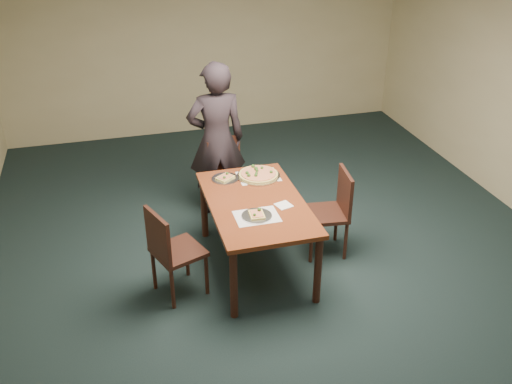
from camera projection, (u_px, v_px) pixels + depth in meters
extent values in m
plane|color=black|center=(287.00, 276.00, 5.64)|extent=(8.00, 8.00, 0.00)
plane|color=#C0B285|center=(205.00, 40.00, 8.36)|extent=(6.00, 0.00, 6.00)
cube|color=#592511|center=(256.00, 203.00, 5.45)|extent=(0.90, 1.50, 0.04)
cylinder|color=black|center=(234.00, 284.00, 4.95)|extent=(0.07, 0.07, 0.70)
cylinder|color=black|center=(204.00, 208.00, 6.12)|extent=(0.07, 0.07, 0.70)
cylinder|color=black|center=(318.00, 270.00, 5.13)|extent=(0.07, 0.07, 0.70)
cylinder|color=black|center=(273.00, 198.00, 6.30)|extent=(0.07, 0.07, 0.70)
cube|color=black|center=(233.00, 181.00, 6.45)|extent=(0.53, 0.53, 0.04)
cylinder|color=black|center=(228.00, 210.00, 6.35)|extent=(0.04, 0.04, 0.43)
cylinder|color=black|center=(212.00, 197.00, 6.61)|extent=(0.04, 0.04, 0.43)
cylinder|color=black|center=(255.00, 202.00, 6.52)|extent=(0.04, 0.04, 0.43)
cylinder|color=black|center=(238.00, 189.00, 6.79)|extent=(0.04, 0.04, 0.43)
cube|color=black|center=(224.00, 156.00, 6.48)|extent=(0.41, 0.16, 0.44)
cube|color=black|center=(178.00, 251.00, 5.22)|extent=(0.54, 0.54, 0.04)
cylinder|color=black|center=(207.00, 275.00, 5.30)|extent=(0.04, 0.04, 0.43)
cylinder|color=black|center=(173.00, 289.00, 5.12)|extent=(0.04, 0.04, 0.43)
cylinder|color=black|center=(187.00, 257.00, 5.56)|extent=(0.04, 0.04, 0.43)
cylinder|color=black|center=(154.00, 270.00, 5.37)|extent=(0.04, 0.04, 0.43)
cube|color=black|center=(158.00, 236.00, 5.01)|extent=(0.18, 0.40, 0.44)
cube|color=black|center=(325.00, 214.00, 5.82)|extent=(0.47, 0.47, 0.04)
cylinder|color=black|center=(303.00, 225.00, 6.07)|extent=(0.04, 0.04, 0.43)
cylinder|color=black|center=(336.00, 223.00, 6.11)|extent=(0.04, 0.04, 0.43)
cylinder|color=black|center=(311.00, 244.00, 5.75)|extent=(0.04, 0.04, 0.43)
cylinder|color=black|center=(346.00, 241.00, 5.80)|extent=(0.04, 0.04, 0.43)
cube|color=black|center=(345.00, 192.00, 5.73)|extent=(0.09, 0.42, 0.44)
imported|color=black|center=(216.00, 140.00, 6.37)|extent=(0.66, 0.43, 1.79)
cube|color=white|center=(258.00, 176.00, 5.90)|extent=(0.42, 0.32, 0.00)
cube|color=white|center=(257.00, 216.00, 5.19)|extent=(0.40, 0.30, 0.00)
cylinder|color=silver|center=(258.00, 176.00, 5.89)|extent=(0.45, 0.45, 0.01)
cylinder|color=gold|center=(258.00, 174.00, 5.89)|extent=(0.41, 0.41, 0.02)
cylinder|color=#EDBF7C|center=(258.00, 173.00, 5.88)|extent=(0.36, 0.36, 0.01)
sphere|color=#244916|center=(257.00, 173.00, 5.86)|extent=(0.03, 0.03, 0.03)
sphere|color=#244916|center=(256.00, 168.00, 5.94)|extent=(0.04, 0.04, 0.04)
sphere|color=#244916|center=(256.00, 168.00, 5.95)|extent=(0.03, 0.03, 0.03)
sphere|color=#244916|center=(249.00, 175.00, 5.80)|extent=(0.04, 0.04, 0.04)
sphere|color=#244916|center=(253.00, 166.00, 5.99)|extent=(0.04, 0.04, 0.04)
sphere|color=#244916|center=(247.00, 173.00, 5.86)|extent=(0.04, 0.04, 0.04)
sphere|color=#244916|center=(257.00, 170.00, 5.90)|extent=(0.03, 0.03, 0.03)
sphere|color=#244916|center=(262.00, 168.00, 5.96)|extent=(0.03, 0.03, 0.03)
sphere|color=#244916|center=(271.00, 172.00, 5.88)|extent=(0.03, 0.03, 0.03)
sphere|color=#244916|center=(256.00, 175.00, 5.81)|extent=(0.04, 0.04, 0.04)
cylinder|color=silver|center=(257.00, 216.00, 5.19)|extent=(0.28, 0.28, 0.01)
cube|color=gold|center=(257.00, 215.00, 5.18)|extent=(0.14, 0.18, 0.02)
cube|color=#EDBF7C|center=(257.00, 214.00, 5.18)|extent=(0.11, 0.15, 0.01)
sphere|color=#244916|center=(255.00, 215.00, 5.13)|extent=(0.03, 0.03, 0.03)
sphere|color=#244916|center=(259.00, 210.00, 5.21)|extent=(0.03, 0.03, 0.03)
cylinder|color=silver|center=(225.00, 179.00, 5.84)|extent=(0.28, 0.28, 0.01)
cube|color=gold|center=(225.00, 178.00, 5.84)|extent=(0.21, 0.20, 0.02)
cube|color=#EDBF7C|center=(225.00, 177.00, 5.83)|extent=(0.17, 0.16, 0.01)
sphere|color=#244916|center=(224.00, 177.00, 5.79)|extent=(0.03, 0.03, 0.03)
sphere|color=#244916|center=(227.00, 174.00, 5.87)|extent=(0.03, 0.03, 0.03)
cube|color=white|center=(284.00, 205.00, 5.36)|extent=(0.17, 0.17, 0.01)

